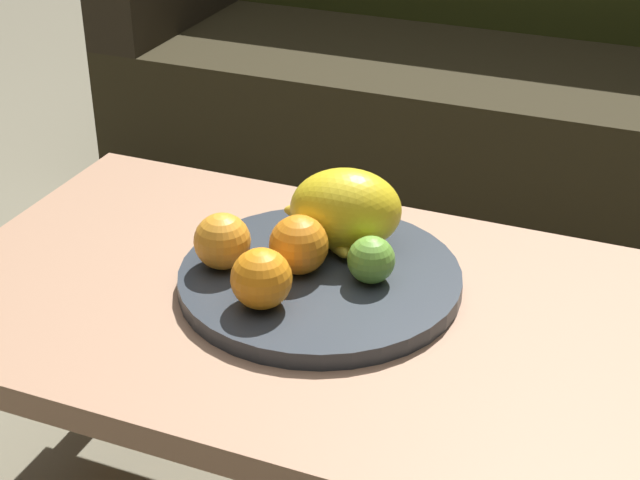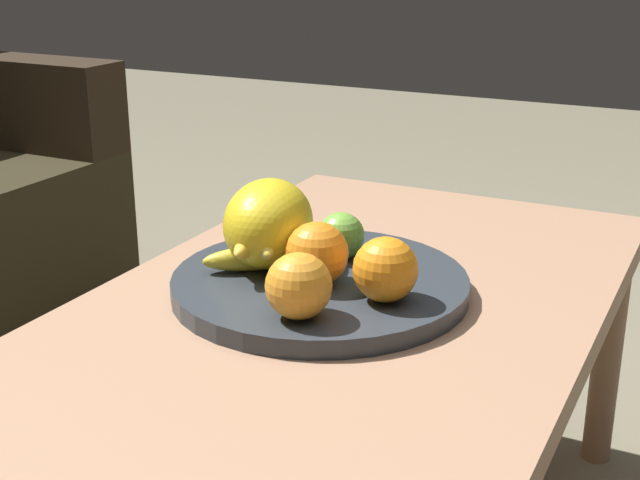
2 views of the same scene
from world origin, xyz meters
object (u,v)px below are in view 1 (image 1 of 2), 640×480
(orange_front, at_px, (299,245))
(melon_large_front, at_px, (344,209))
(apple_front, at_px, (371,260))
(orange_right, at_px, (261,279))
(orange_left, at_px, (222,241))
(banana_bunch, at_px, (335,223))
(coffee_table, at_px, (314,331))
(couch, at_px, (461,82))
(fruit_bowl, at_px, (320,279))

(orange_front, bearing_deg, melon_large_front, 70.44)
(apple_front, bearing_deg, orange_right, -134.59)
(orange_left, bearing_deg, banana_bunch, 46.00)
(orange_left, bearing_deg, apple_front, 11.43)
(coffee_table, xyz_separation_m, orange_front, (-0.03, 0.03, 0.12))
(apple_front, bearing_deg, melon_large_front, 131.79)
(couch, xyz_separation_m, orange_left, (0.01, -1.32, 0.21))
(fruit_bowl, distance_m, orange_left, 0.15)
(fruit_bowl, height_order, apple_front, apple_front)
(couch, relative_size, fruit_bowl, 4.31)
(melon_large_front, relative_size, apple_front, 2.43)
(orange_left, height_order, orange_right, orange_right)
(apple_front, relative_size, banana_bunch, 0.41)
(orange_right, height_order, apple_front, orange_right)
(melon_large_front, relative_size, orange_front, 1.93)
(coffee_table, distance_m, banana_bunch, 0.16)
(couch, height_order, banana_bunch, couch)
(orange_front, xyz_separation_m, banana_bunch, (0.02, 0.10, -0.01))
(couch, xyz_separation_m, banana_bunch, (0.12, -1.19, 0.20))
(coffee_table, bearing_deg, orange_left, 179.87)
(coffee_table, bearing_deg, couch, 96.16)
(coffee_table, xyz_separation_m, melon_large_front, (-0.00, 0.12, 0.13))
(orange_front, bearing_deg, orange_left, -164.64)
(melon_large_front, bearing_deg, apple_front, -48.21)
(melon_large_front, relative_size, orange_left, 2.00)
(melon_large_front, height_order, orange_front, melon_large_front)
(banana_bunch, bearing_deg, melon_large_front, -18.21)
(fruit_bowl, bearing_deg, orange_left, -164.10)
(couch, relative_size, melon_large_front, 10.65)
(fruit_bowl, relative_size, melon_large_front, 2.47)
(orange_left, bearing_deg, coffee_table, -0.13)
(fruit_bowl, relative_size, apple_front, 6.01)
(coffee_table, xyz_separation_m, fruit_bowl, (-0.01, 0.04, 0.06))
(orange_left, relative_size, banana_bunch, 0.50)
(couch, relative_size, orange_front, 20.53)
(couch, bearing_deg, coffee_table, -83.84)
(coffee_table, relative_size, orange_front, 12.88)
(banana_bunch, bearing_deg, apple_front, -44.19)
(coffee_table, bearing_deg, fruit_bowl, 99.56)
(orange_right, xyz_separation_m, banana_bunch, (0.03, 0.19, -0.01))
(orange_left, xyz_separation_m, apple_front, (0.20, 0.04, -0.01))
(orange_left, bearing_deg, orange_right, -37.33)
(orange_left, relative_size, orange_right, 0.98)
(couch, bearing_deg, apple_front, -80.70)
(coffee_table, xyz_separation_m, orange_right, (-0.04, -0.07, 0.12))
(orange_front, relative_size, banana_bunch, 0.52)
(melon_large_front, bearing_deg, orange_left, -138.77)
(couch, bearing_deg, fruit_bowl, -83.94)
(coffee_table, relative_size, apple_front, 16.25)
(couch, bearing_deg, orange_front, -85.20)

